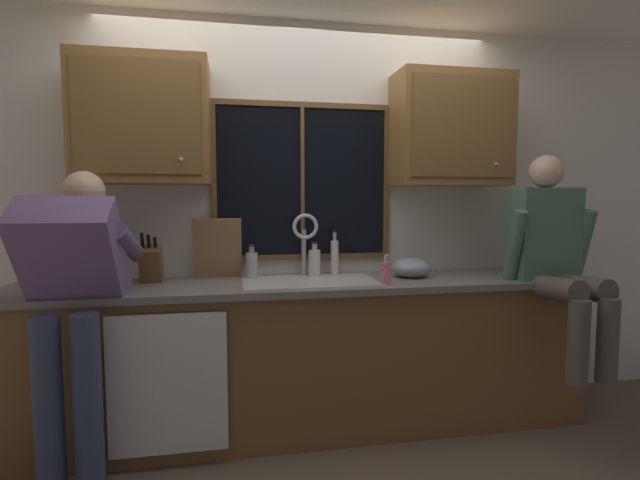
{
  "coord_description": "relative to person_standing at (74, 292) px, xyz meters",
  "views": [
    {
      "loc": [
        -0.45,
        -3.05,
        1.4
      ],
      "look_at": [
        0.06,
        -0.3,
        1.17
      ],
      "focal_mm": 26.23,
      "sensor_mm": 36.0,
      "label": 1
    }
  ],
  "objects": [
    {
      "name": "back_wall",
      "position": [
        1.22,
        0.67,
        0.31
      ],
      "size": [
        5.8,
        0.12,
        2.55
      ],
      "primitive_type": "cube",
      "color": "silver",
      "rests_on": "floor"
    },
    {
      "name": "window_glass",
      "position": [
        1.22,
        0.61,
        0.56
      ],
      "size": [
        1.1,
        0.02,
        0.95
      ],
      "primitive_type": "cube",
      "color": "black"
    },
    {
      "name": "window_frame_top",
      "position": [
        1.22,
        0.6,
        1.06
      ],
      "size": [
        1.17,
        0.02,
        0.04
      ],
      "primitive_type": "cube",
      "color": "brown"
    },
    {
      "name": "window_frame_bottom",
      "position": [
        1.22,
        0.6,
        0.07
      ],
      "size": [
        1.17,
        0.02,
        0.04
      ],
      "primitive_type": "cube",
      "color": "brown"
    },
    {
      "name": "window_frame_left",
      "position": [
        0.66,
        0.6,
        0.56
      ],
      "size": [
        0.03,
        0.02,
        0.95
      ],
      "primitive_type": "cube",
      "color": "brown"
    },
    {
      "name": "window_frame_right",
      "position": [
        1.79,
        0.6,
        0.56
      ],
      "size": [
        0.03,
        0.02,
        0.95
      ],
      "primitive_type": "cube",
      "color": "brown"
    },
    {
      "name": "window_mullion_center",
      "position": [
        1.22,
        0.59,
        0.56
      ],
      "size": [
        0.02,
        0.02,
        0.95
      ],
      "primitive_type": "cube",
      "color": "brown"
    },
    {
      "name": "lower_cabinet_run",
      "position": [
        1.22,
        0.32,
        -0.52
      ],
      "size": [
        3.4,
        0.58,
        0.88
      ],
      "primitive_type": "cube",
      "color": "brown",
      "rests_on": "floor"
    },
    {
      "name": "countertop",
      "position": [
        1.22,
        0.3,
        -0.06
      ],
      "size": [
        3.46,
        0.62,
        0.04
      ],
      "primitive_type": "cube",
      "color": "slate",
      "rests_on": "lower_cabinet_run"
    },
    {
      "name": "dishwasher_front",
      "position": [
        0.43,
        0.01,
        -0.5
      ],
      "size": [
        0.6,
        0.02,
        0.74
      ],
      "primitive_type": "cube",
      "color": "white"
    },
    {
      "name": "upper_cabinet_left",
      "position": [
        0.27,
        0.44,
        0.9
      ],
      "size": [
        0.75,
        0.36,
        0.72
      ],
      "color": "olive"
    },
    {
      "name": "upper_cabinet_right",
      "position": [
        2.18,
        0.44,
        0.9
      ],
      "size": [
        0.75,
        0.36,
        0.72
      ],
      "color": "olive"
    },
    {
      "name": "sink",
      "position": [
        1.22,
        0.31,
        -0.14
      ],
      "size": [
        0.8,
        0.46,
        0.21
      ],
      "color": "#B7B7BC",
      "rests_on": "lower_cabinet_run"
    },
    {
      "name": "faucet",
      "position": [
        1.23,
        0.49,
        0.21
      ],
      "size": [
        0.18,
        0.09,
        0.4
      ],
      "color": "silver",
      "rests_on": "countertop"
    },
    {
      "name": "person_standing",
      "position": [
        0.0,
        0.0,
        0.0
      ],
      "size": [
        0.53,
        0.69,
        1.56
      ],
      "color": "#384260",
      "rests_on": "floor"
    },
    {
      "name": "person_sitting_on_counter",
      "position": [
        2.66,
        0.04,
        0.14
      ],
      "size": [
        0.54,
        0.6,
        1.26
      ],
      "color": "#595147",
      "rests_on": "countertop"
    },
    {
      "name": "knife_block",
      "position": [
        0.29,
        0.44,
        0.07
      ],
      "size": [
        0.12,
        0.18,
        0.32
      ],
      "color": "brown",
      "rests_on": "countertop"
    },
    {
      "name": "cutting_board",
      "position": [
        0.67,
        0.52,
        0.15
      ],
      "size": [
        0.3,
        0.1,
        0.38
      ],
      "primitive_type": "cube",
      "rotation": [
        0.21,
        0.0,
        0.0
      ],
      "color": "#997047",
      "rests_on": "countertop"
    },
    {
      "name": "mixing_bowl",
      "position": [
        1.88,
        0.35,
        0.02
      ],
      "size": [
        0.25,
        0.25,
        0.13
      ],
      "primitive_type": "ellipsoid",
      "color": "#8C99A8",
      "rests_on": "countertop"
    },
    {
      "name": "soap_dispenser",
      "position": [
        1.64,
        0.12,
        0.03
      ],
      "size": [
        0.06,
        0.07,
        0.18
      ],
      "color": "pink",
      "rests_on": "countertop"
    },
    {
      "name": "bottle_green_glass",
      "position": [
        1.28,
        0.48,
        0.05
      ],
      "size": [
        0.08,
        0.08,
        0.22
      ],
      "color": "silver",
      "rests_on": "countertop"
    },
    {
      "name": "bottle_tall_clear",
      "position": [
        0.88,
        0.48,
        0.05
      ],
      "size": [
        0.07,
        0.07,
        0.21
      ],
      "color": "#B7B7BC",
      "rests_on": "countertop"
    },
    {
      "name": "bottle_amber_small",
      "position": [
        1.42,
        0.52,
        0.08
      ],
      "size": [
        0.05,
        0.05,
        0.29
      ],
      "color": "silver",
      "rests_on": "countertop"
    }
  ]
}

